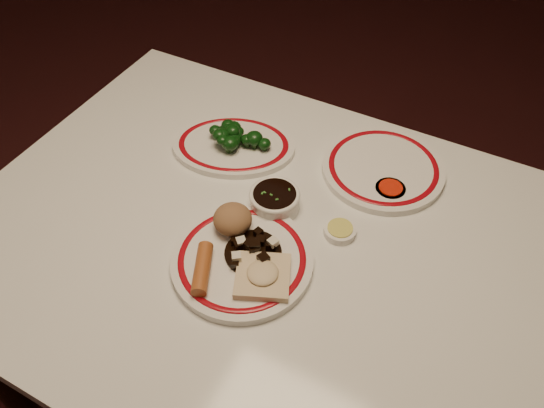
{
  "coord_description": "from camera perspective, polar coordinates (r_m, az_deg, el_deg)",
  "views": [
    {
      "loc": [
        0.32,
        -0.57,
        1.56
      ],
      "look_at": [
        -0.0,
        0.04,
        0.8
      ],
      "focal_mm": 35.0,
      "sensor_mm": 36.0,
      "label": 1
    }
  ],
  "objects": [
    {
      "name": "soy_bowl",
      "position": [
        1.08,
        0.28,
        0.36
      ],
      "size": [
        0.1,
        0.1,
        0.04
      ],
      "color": "white",
      "rests_on": "dining_table"
    },
    {
      "name": "broccoli_pile",
      "position": [
        1.2,
        -4.1,
        7.35
      ],
      "size": [
        0.15,
        0.08,
        0.05
      ],
      "color": "#23471C",
      "rests_on": "broccoli_plate"
    },
    {
      "name": "sweet_sour_dish",
      "position": [
        1.14,
        12.58,
        1.45
      ],
      "size": [
        0.06,
        0.06,
        0.02
      ],
      "color": "white",
      "rests_on": "dining_table"
    },
    {
      "name": "dining_table",
      "position": [
        1.12,
        -0.94,
        -6.39
      ],
      "size": [
        1.2,
        0.9,
        0.75
      ],
      "color": "white",
      "rests_on": "ground"
    },
    {
      "name": "spring_roll",
      "position": [
        0.97,
        -7.5,
        -6.89
      ],
      "size": [
        0.07,
        0.11,
        0.03
      ],
      "primitive_type": "cylinder",
      "rotation": [
        1.57,
        0.0,
        0.44
      ],
      "color": "#B05D2B",
      "rests_on": "main_plate"
    },
    {
      "name": "fried_wonton",
      "position": [
        0.95,
        -1.0,
        -7.67
      ],
      "size": [
        0.13,
        0.13,
        0.03
      ],
      "color": "beige",
      "rests_on": "main_plate"
    },
    {
      "name": "stirfry_heap",
      "position": [
        0.99,
        -2.05,
        -4.9
      ],
      "size": [
        0.11,
        0.11,
        0.03
      ],
      "color": "black",
      "rests_on": "main_plate"
    },
    {
      "name": "far_plate",
      "position": [
        1.19,
        11.86,
        3.8
      ],
      "size": [
        0.27,
        0.27,
        0.02
      ],
      "color": "white",
      "rests_on": "dining_table"
    },
    {
      "name": "rice_mound",
      "position": [
        1.02,
        -4.26,
        -1.63
      ],
      "size": [
        0.08,
        0.08,
        0.05
      ],
      "primitive_type": "ellipsoid",
      "color": "#986A47",
      "rests_on": "main_plate"
    },
    {
      "name": "ground",
      "position": [
        1.7,
        -0.65,
        -19.52
      ],
      "size": [
        7.0,
        7.0,
        0.0
      ],
      "primitive_type": "plane",
      "color": "black",
      "rests_on": "ground"
    },
    {
      "name": "mustard_dish",
      "position": [
        1.05,
        7.3,
        -2.85
      ],
      "size": [
        0.06,
        0.06,
        0.02
      ],
      "color": "white",
      "rests_on": "dining_table"
    },
    {
      "name": "broccoli_plate",
      "position": [
        1.22,
        -4.15,
        6.3
      ],
      "size": [
        0.34,
        0.32,
        0.02
      ],
      "color": "white",
      "rests_on": "dining_table"
    },
    {
      "name": "main_plate",
      "position": [
        1.0,
        -3.23,
        -6.06
      ],
      "size": [
        0.32,
        0.32,
        0.02
      ],
      "color": "white",
      "rests_on": "dining_table"
    }
  ]
}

